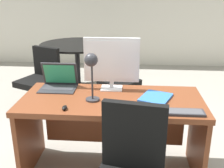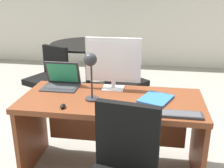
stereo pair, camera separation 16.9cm
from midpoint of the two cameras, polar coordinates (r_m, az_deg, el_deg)
The scene contains 11 objects.
ground at distance 4.06m, azimuth 0.42°, elevation -4.52°, with size 12.00×12.00×0.00m, color gray.
desk at distance 2.52m, azimuth -1.93°, elevation -6.84°, with size 1.59×0.71×0.74m.
monitor at distance 2.53m, azimuth -2.00°, elevation 4.69°, with size 0.51×0.16×0.49m.
laptop at distance 2.70m, azimuth -12.69°, elevation 0.76°, with size 0.34×0.26×0.24m.
keyboard at distance 2.16m, azimuth 11.41°, elevation -5.76°, with size 0.40×0.12×0.02m.
mouse at distance 2.23m, azimuth -11.97°, elevation -4.87°, with size 0.04×0.07×0.03m.
desk_lamp at distance 2.25m, azimuth -6.47°, elevation 3.61°, with size 0.12×0.14×0.42m.
book at distance 2.41m, azimuth 7.08°, elevation -2.83°, with size 0.33×0.35×0.02m.
meeting_table at distance 4.55m, azimuth -8.28°, elevation 5.87°, with size 1.19×1.19×0.79m.
meeting_chair_near at distance 3.98m, azimuth -0.31°, elevation 0.05°, with size 0.66×0.65×0.84m.
meeting_chair_far at distance 3.97m, azimuth -15.81°, elevation -0.31°, with size 0.61×0.62×0.87m.
Camera 1 is at (0.18, -2.21, 1.66)m, focal length 44.08 mm.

